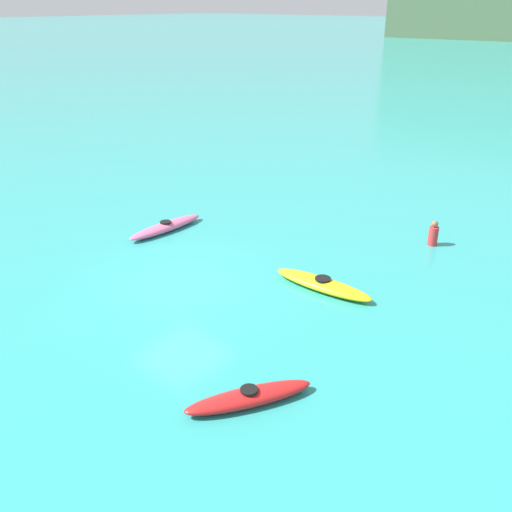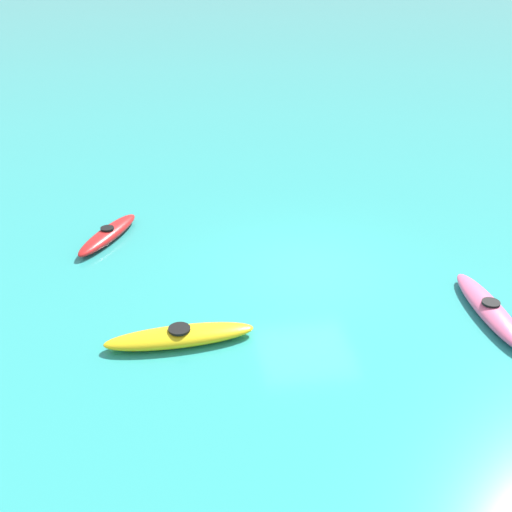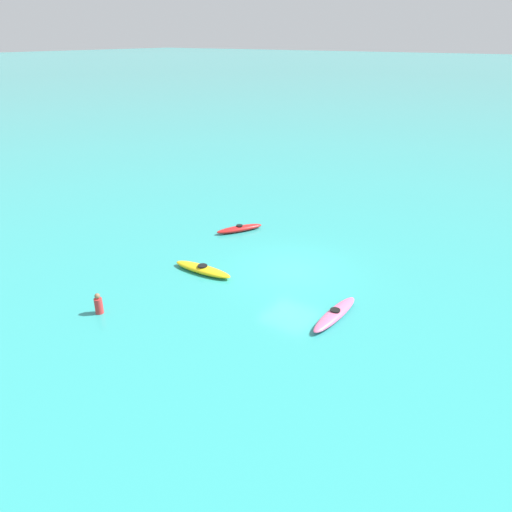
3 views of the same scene
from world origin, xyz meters
TOP-DOWN VIEW (x-y plane):
  - ground_plane at (0.00, 0.00)m, footprint 600.00×600.00m
  - kayak_red at (5.03, -2.64)m, footprint 1.85×2.67m
  - kayak_yellow at (3.35, 2.51)m, footprint 3.16×0.86m
  - kayak_pink at (-3.51, 2.59)m, footprint 0.70×3.21m
  - person_near_shore at (4.37, 7.62)m, footprint 0.45×0.45m

SIDE VIEW (x-z plane):
  - ground_plane at x=0.00m, z-range 0.00..0.00m
  - kayak_pink at x=-3.51m, z-range -0.02..0.35m
  - kayak_red at x=5.03m, z-range -0.02..0.35m
  - kayak_yellow at x=3.35m, z-range -0.02..0.35m
  - person_near_shore at x=4.37m, z-range -0.05..0.83m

